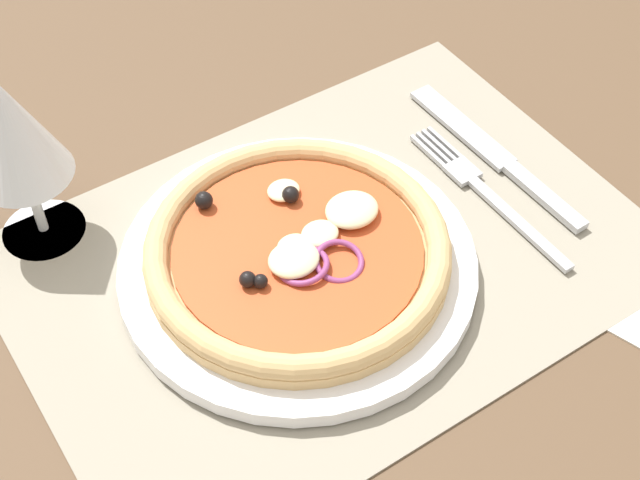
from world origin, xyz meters
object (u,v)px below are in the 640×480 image
Objects in this scene: pizza at (298,250)px; wine_glass at (13,135)px; fork at (481,189)px; plate at (298,265)px; knife at (493,153)px.

pizza is 1.49× the size of wine_glass.
plate is at bearing 85.77° from fork.
fork is at bearing -3.74° from plate.
wine_glass reaches higher than fork.
knife is 37.75cm from wine_glass.
pizza is 1.24× the size of fork.
plate is 1.46× the size of fork.
wine_glass is at bearing 62.76° from fork.
pizza is at bearing 85.74° from fork.
knife is (20.13, 1.49, -0.39)cm from plate.
pizza reaches higher than fork.
knife is (20.07, 1.49, -2.13)cm from pizza.
pizza reaches higher than plate.
pizza is at bearing 92.93° from knife.
fork is at bearing -26.75° from wine_glass.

